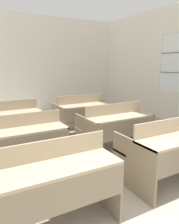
{
  "coord_description": "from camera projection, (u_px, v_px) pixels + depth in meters",
  "views": [
    {
      "loc": [
        -1.3,
        -0.64,
        1.59
      ],
      "look_at": [
        0.54,
        2.69,
        0.74
      ],
      "focal_mm": 35.0,
      "sensor_mm": 36.0,
      "label": 1
    }
  ],
  "objects": [
    {
      "name": "wall_back",
      "position": [
        13.0,
        65.0,
        6.86
      ],
      "size": [
        7.27,
        0.06,
        3.12
      ],
      "color": "white",
      "rests_on": "ground_plane"
    },
    {
      "name": "wall_right_with_window",
      "position": [
        179.0,
        65.0,
        5.73
      ],
      "size": [
        0.06,
        6.64,
        3.12
      ],
      "color": "white",
      "rests_on": "ground_plane"
    },
    {
      "name": "bench_front_left",
      "position": [
        51.0,
        180.0,
        2.14
      ],
      "size": [
        1.23,
        0.81,
        0.88
      ],
      "color": "#7F7059",
      "rests_on": "ground_plane"
    },
    {
      "name": "bench_front_right",
      "position": [
        169.0,
        149.0,
        2.93
      ],
      "size": [
        1.23,
        0.81,
        0.88
      ],
      "color": "#807059",
      "rests_on": "ground_plane"
    },
    {
      "name": "bench_second_left",
      "position": [
        22.0,
        141.0,
        3.23
      ],
      "size": [
        1.23,
        0.81,
        0.88
      ],
      "color": "#81725B",
      "rests_on": "ground_plane"
    },
    {
      "name": "bench_second_right",
      "position": [
        115.0,
        126.0,
        4.02
      ],
      "size": [
        1.23,
        0.81,
        0.88
      ],
      "color": "#82735C",
      "rests_on": "ground_plane"
    },
    {
      "name": "bench_third_left",
      "position": [
        7.0,
        122.0,
        4.31
      ],
      "size": [
        1.23,
        0.81,
        0.88
      ],
      "color": "#80715A",
      "rests_on": "ground_plane"
    },
    {
      "name": "bench_third_right",
      "position": [
        83.0,
        112.0,
        5.13
      ],
      "size": [
        1.23,
        0.81,
        0.88
      ],
      "color": "#82725B",
      "rests_on": "ground_plane"
    }
  ]
}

